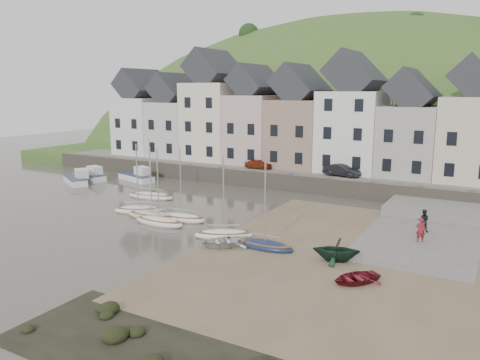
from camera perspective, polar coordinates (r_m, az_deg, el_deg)
The scene contains 26 objects.
ground at distance 36.55m, azimuth -4.67°, elevation -6.18°, with size 160.00×160.00×0.00m, color #433D34.
quay_land at distance 64.73m, azimuth 11.43°, elevation 1.84°, with size 90.00×30.00×1.50m, color #3B5B24.
quay_street at distance 53.92m, azimuth 7.62°, elevation 1.03°, with size 70.00×7.00×0.10m, color slate.
seawall at distance 50.86m, azimuth 6.12°, elevation -0.28°, with size 70.00×1.20×1.80m, color slate.
beach at distance 31.97m, azimuth 12.08°, elevation -8.87°, with size 18.00×26.00×0.06m, color brown.
slipway at distance 38.64m, azimuth 21.42°, elevation -5.88°, with size 8.00×18.00×0.12m, color slate.
hillside at distance 96.58m, azimuth 13.42°, elevation -6.69°, with size 134.40×84.00×84.00m.
townhouse_terrace at distance 55.91m, azimuth 10.81°, elevation 7.24°, with size 61.05×8.00×13.93m.
sailboat_0 at distance 47.93m, azimuth -10.72°, elevation -1.88°, with size 5.14×2.27×6.32m.
sailboat_1 at distance 42.73m, azimuth -12.17°, elevation -3.50°, with size 4.44×3.45×6.32m.
sailboat_2 at distance 40.51m, azimuth -10.59°, elevation -4.24°, with size 4.90×1.92×6.32m.
sailboat_3 at distance 38.65m, azimuth -9.76°, elevation -4.95°, with size 4.62×1.53×6.32m.
sailboat_4 at distance 39.49m, azimuth -7.08°, elevation -4.53°, with size 4.46×1.97×6.32m.
sailboat_5 at distance 32.48m, azimuth 2.99°, elevation -7.88°, with size 4.24×1.54×6.32m.
sailboat_6 at distance 34.83m, azimuth -1.97°, elevation -6.56°, with size 4.49×3.39×6.32m.
motorboat_0 at distance 59.31m, azimuth -17.63°, elevation 0.56°, with size 5.40×2.99×1.70m.
motorboat_1 at distance 57.55m, azimuth -19.14°, elevation 0.16°, with size 5.31×4.04×1.70m.
motorboat_2 at distance 57.42m, azimuth -12.28°, elevation 0.50°, with size 5.75×3.27×1.70m.
rowboat_white at distance 32.82m, azimuth -1.79°, elevation -7.39°, with size 2.45×3.43×0.71m, color silver.
rowboat_green at distance 30.52m, azimuth 11.58°, elevation -8.22°, with size 2.52×2.92×1.54m, color #152F1F.
rowboat_red at distance 27.70m, azimuth 13.81°, elevation -11.39°, with size 2.05×2.87×0.60m, color maroon.
person_red at distance 35.68m, azimuth 21.00°, elevation -5.66°, with size 0.63×0.42×1.74m, color maroon.
person_dark at distance 38.28m, azimuth 21.31°, elevation -4.59°, with size 0.84×0.65×1.73m, color black.
car_left at distance 55.06m, azimuth 2.23°, elevation 1.95°, with size 1.30×3.22×1.10m, color maroon.
car_right at distance 51.30m, azimuth 12.19°, elevation 1.16°, with size 1.38×3.94×1.30m, color black.
shore_rocks at distance 21.00m, azimuth -9.88°, elevation -19.57°, with size 14.00×6.00×0.74m.
Camera 1 is at (19.74, -28.83, 10.72)m, focal length 35.27 mm.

